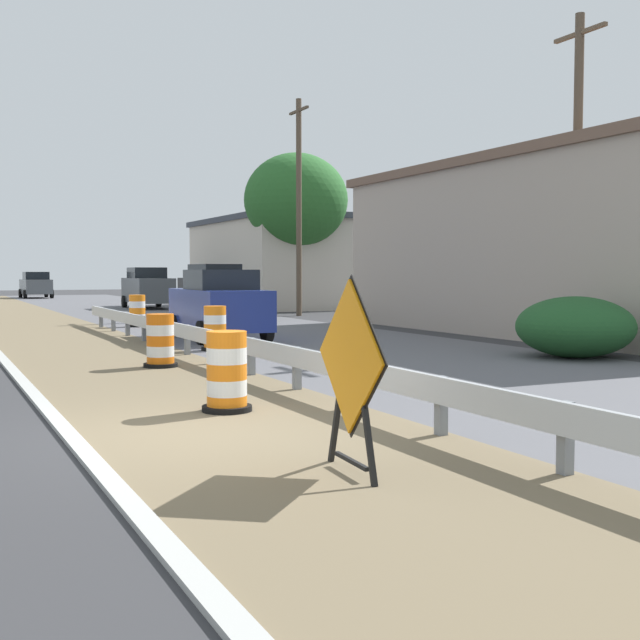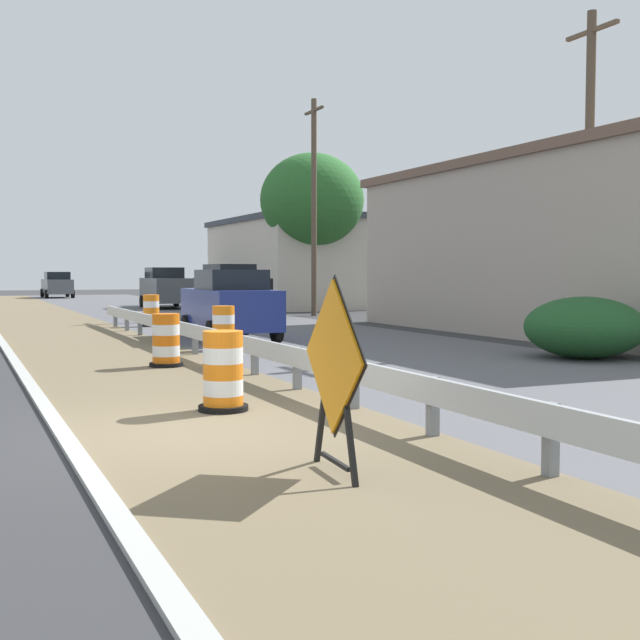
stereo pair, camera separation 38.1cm
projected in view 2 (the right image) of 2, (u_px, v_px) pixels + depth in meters
name	position (u px, v px, depth m)	size (l,w,h in m)	color
ground_plane	(181.00, 434.00, 9.59)	(160.00, 160.00, 0.00)	#333335
median_dirt_strip	(247.00, 428.00, 9.93)	(4.04, 120.00, 0.01)	#706047
far_lane_asphalt	(619.00, 397.00, 12.41)	(8.03, 120.00, 0.00)	#56565B
curb_near_edge	(67.00, 443.00, 9.06)	(0.20, 120.00, 0.11)	#ADADA8
guardrail_median	(385.00, 382.00, 10.37)	(0.18, 41.23, 0.71)	silver
warning_sign_diamond	(334.00, 365.00, 7.65)	(0.16, 1.55, 1.91)	black
traffic_barrel_nearest	(223.00, 375.00, 11.17)	(0.69, 0.69, 1.11)	orange
traffic_barrel_close	(166.00, 343.00, 16.41)	(0.69, 0.69, 1.08)	orange
traffic_barrel_mid	(224.00, 330.00, 19.85)	(0.68, 0.68, 1.09)	orange
traffic_barrel_far	(151.00, 312.00, 28.45)	(0.70, 0.70, 1.12)	orange
car_lead_near_lane	(230.00, 304.00, 23.04)	(2.16, 4.57, 1.99)	navy
car_trailing_near_lane	(231.00, 292.00, 32.70)	(2.05, 4.81, 2.23)	black
car_lead_far_lane	(57.00, 285.00, 59.98)	(2.11, 4.16, 1.92)	#4C5156
car_mid_far_lane	(165.00, 288.00, 42.80)	(2.19, 4.85, 2.15)	#4C5156
roadside_shop_near	(574.00, 246.00, 25.51)	(7.18, 15.69, 5.45)	#AD9E8E
roadside_shop_far	(294.00, 262.00, 44.67)	(6.67, 12.09, 4.87)	beige
utility_pole_near	(589.00, 174.00, 20.85)	(0.24, 1.80, 8.58)	brown
utility_pole_mid	(314.00, 204.00, 35.03)	(0.24, 1.80, 9.37)	brown
bush_roadside	(584.00, 327.00, 17.98)	(2.64, 2.64, 1.38)	#1E4C23
tree_roadside	(312.00, 200.00, 39.28)	(5.06, 5.06, 7.69)	#4C3D2D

